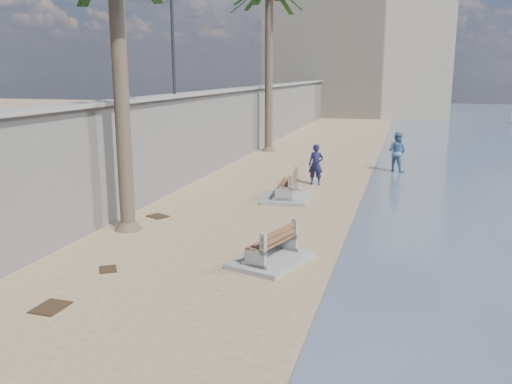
{
  "coord_description": "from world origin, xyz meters",
  "views": [
    {
      "loc": [
        3.47,
        -7.03,
        4.45
      ],
      "look_at": [
        -0.5,
        7.0,
        1.2
      ],
      "focal_mm": 38.0,
      "sensor_mm": 36.0,
      "label": 1
    }
  ],
  "objects_px": {
    "person_b": "(397,150)",
    "bench_near": "(272,247)",
    "person_a": "(316,162)",
    "bench_far": "(287,188)"
  },
  "relations": [
    {
      "from": "bench_far",
      "to": "person_a",
      "type": "distance_m",
      "value": 2.85
    },
    {
      "from": "bench_far",
      "to": "person_b",
      "type": "bearing_deg",
      "value": 61.71
    },
    {
      "from": "bench_far",
      "to": "bench_near",
      "type": "bearing_deg",
      "value": -80.49
    },
    {
      "from": "person_b",
      "to": "person_a",
      "type": "bearing_deg",
      "value": 77.79
    },
    {
      "from": "bench_far",
      "to": "person_a",
      "type": "bearing_deg",
      "value": 78.58
    },
    {
      "from": "person_a",
      "to": "bench_near",
      "type": "bearing_deg",
      "value": -84.65
    },
    {
      "from": "person_a",
      "to": "person_b",
      "type": "bearing_deg",
      "value": 54.28
    },
    {
      "from": "person_b",
      "to": "bench_near",
      "type": "bearing_deg",
      "value": 104.84
    },
    {
      "from": "bench_near",
      "to": "bench_far",
      "type": "xyz_separation_m",
      "value": [
        -1.09,
        6.53,
        0.04
      ]
    },
    {
      "from": "bench_near",
      "to": "person_a",
      "type": "relative_size",
      "value": 1.25
    }
  ]
}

